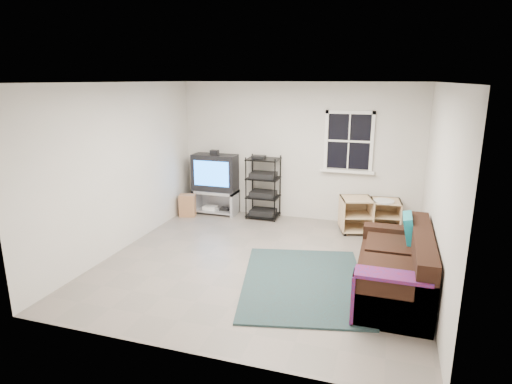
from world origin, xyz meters
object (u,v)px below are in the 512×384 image
(tv_unit, at_px, (215,179))
(sofa, at_px, (397,270))
(side_table_right, at_px, (385,212))
(av_rack, at_px, (263,192))
(side_table_left, at_px, (355,213))

(tv_unit, height_order, sofa, tv_unit)
(side_table_right, relative_size, sofa, 0.30)
(tv_unit, distance_m, av_rack, 1.02)
(av_rack, xyz_separation_m, sofa, (2.49, -2.42, -0.22))
(tv_unit, relative_size, side_table_right, 2.21)
(tv_unit, distance_m, sofa, 4.27)
(side_table_left, distance_m, sofa, 2.31)
(av_rack, distance_m, sofa, 3.48)
(tv_unit, bearing_deg, side_table_left, -4.67)
(sofa, bearing_deg, side_table_left, 107.76)
(side_table_left, bearing_deg, av_rack, 172.70)
(side_table_right, bearing_deg, tv_unit, 179.92)
(tv_unit, bearing_deg, side_table_right, -0.08)
(av_rack, bearing_deg, side_table_left, -7.30)
(tv_unit, relative_size, av_rack, 1.06)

